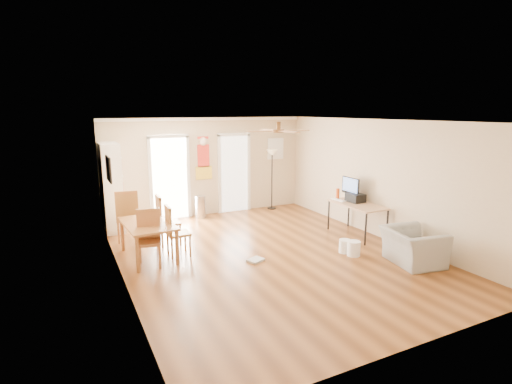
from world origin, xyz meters
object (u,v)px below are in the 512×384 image
printer (355,198)px  dining_table (148,240)px  dining_chair_right_a (169,220)px  torchiere_lamp (272,180)px  armchair (413,247)px  wastebasket_a (345,246)px  trash_can (200,207)px  bookshelf (111,187)px  dining_chair_far (127,215)px  computer_desk (357,219)px  dining_chair_near (149,239)px  dining_chair_right_b (178,231)px  wastebasket_b (354,248)px

printer → dining_table: bearing=170.9°
dining_chair_right_a → torchiere_lamp: size_ratio=0.62×
printer → armchair: printer is taller
dining_table → torchiere_lamp: torchiere_lamp is taller
wastebasket_a → armchair: bearing=-53.6°
trash_can → printer: size_ratio=1.59×
bookshelf → dining_chair_far: bearing=-79.3°
bookshelf → dining_table: (0.37, -2.18, -0.68)m
computer_desk → armchair: size_ratio=1.36×
bookshelf → dining_chair_near: (0.30, -2.62, -0.52)m
bookshelf → computer_desk: 5.70m
dining_chair_far → dining_chair_right_b: bearing=124.8°
dining_chair_right_b → wastebasket_b: size_ratio=3.42×
trash_can → dining_chair_near: bearing=-124.5°
dining_chair_near → armchair: dining_chair_near is taller
dining_chair_far → armchair: (4.49, -3.72, -0.24)m
dining_chair_far → torchiere_lamp: 4.30m
dining_chair_right_b → computer_desk: 4.00m
bookshelf → wastebasket_a: 5.43m
dining_chair_right_a → trash_can: 2.14m
dining_table → wastebasket_a: dining_table is taller
trash_can → torchiere_lamp: size_ratio=0.35×
armchair → dining_table: bearing=70.9°
dining_table → dining_chair_near: 0.48m
bookshelf → dining_chair_near: bearing=-84.0°
bookshelf → dining_chair_near: 2.69m
dining_chair_right_a → armchair: dining_chair_right_a is taller
torchiere_lamp → computer_desk: (0.55, -3.00, -0.49)m
dining_chair_far → wastebasket_b: size_ratio=3.84×
dining_chair_right_b → dining_chair_near: 0.69m
computer_desk → wastebasket_a: computer_desk is taller
trash_can → dining_chair_right_a: bearing=-126.4°
computer_desk → printer: (0.09, 0.18, 0.46)m
torchiere_lamp → wastebasket_b: (-0.37, -4.01, -0.70)m
computer_desk → wastebasket_a: size_ratio=5.09×
bookshelf → wastebasket_b: bearing=-44.7°
dining_chair_right_b → trash_can: size_ratio=1.69×
wastebasket_a → dining_chair_near: bearing=164.2°
torchiere_lamp → computer_desk: torchiere_lamp is taller
computer_desk → armchair: (-0.21, -1.80, -0.04)m
torchiere_lamp → armchair: 4.85m
torchiere_lamp → wastebasket_a: 3.88m
dining_chair_near → dining_chair_far: bearing=107.2°
dining_table → armchair: bearing=-30.0°
wastebasket_a → dining_chair_right_a: bearing=145.6°
dining_chair_right_b → torchiere_lamp: bearing=-53.1°
wastebasket_a → armchair: (0.75, -1.01, 0.19)m
bookshelf → printer: (4.97, -2.68, -0.21)m
dining_chair_far → torchiere_lamp: size_ratio=0.66×
torchiere_lamp → wastebasket_a: bearing=-96.2°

